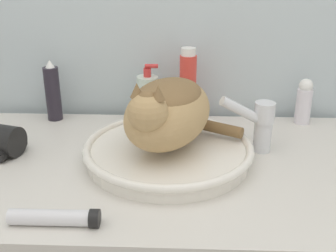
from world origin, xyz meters
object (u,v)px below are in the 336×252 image
shampoo_bottle_tall (188,87)px  cream_tube (55,218)px  cat (168,110)px  soap_pump_bottle (148,98)px  hairspray_can_black (53,92)px  faucet (259,123)px  deodorant_stick (304,101)px

shampoo_bottle_tall → cream_tube: (-0.24, -0.52, -0.09)m
cat → cream_tube: bearing=-18.1°
soap_pump_bottle → cream_tube: bearing=-103.6°
cat → hairspray_can_black: bearing=-108.2°
faucet → hairspray_can_black: size_ratio=0.85×
faucet → cream_tube: 0.53m
shampoo_bottle_tall → hairspray_can_black: bearing=180.0°
cat → deodorant_stick: cat is taller
faucet → deodorant_stick: bearing=-144.1°
deodorant_stick → faucet: bearing=-129.1°
cat → shampoo_bottle_tall: 0.27m
hairspray_can_black → cream_tube: hairspray_can_black is taller
shampoo_bottle_tall → hairspray_can_black: size_ratio=1.21×
faucet → deodorant_stick: (0.16, 0.20, -0.01)m
shampoo_bottle_tall → deodorant_stick: bearing=0.0°
faucet → deodorant_stick: size_ratio=1.15×
cat → deodorant_stick: size_ratio=2.49×
cat → soap_pump_bottle: 0.28m
soap_pump_bottle → faucet: bearing=-34.0°
hairspray_can_black → soap_pump_bottle: bearing=0.0°
faucet → deodorant_stick: faucet is taller
deodorant_stick → cream_tube: size_ratio=0.79×
faucet → shampoo_bottle_tall: (-0.18, 0.20, 0.03)m
cat → shampoo_bottle_tall: (0.05, 0.26, -0.03)m
cat → cream_tube: 0.35m
faucet → hairspray_can_black: bearing=-34.0°
faucet → hairspray_can_black: hairspray_can_black is taller
cat → hairspray_can_black: cat is taller
shampoo_bottle_tall → soap_pump_bottle: shampoo_bottle_tall is taller
cat → deodorant_stick: (0.38, 0.26, -0.07)m
faucet → hairspray_can_black: (-0.57, 0.20, 0.01)m
hairspray_can_black → cream_tube: bearing=-73.7°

